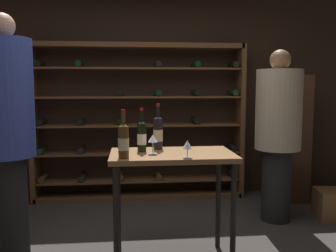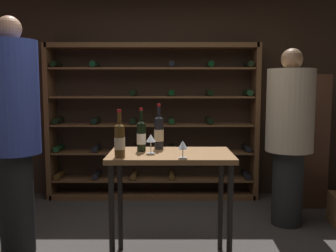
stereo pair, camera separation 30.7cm
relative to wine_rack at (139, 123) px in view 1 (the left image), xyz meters
The scene contains 11 objects.
back_wall 0.46m from the wine_rack, 48.81° to the left, with size 6.00×0.10×2.68m, color #332319.
wine_rack is the anchor object (origin of this frame).
tasting_table 1.83m from the wine_rack, 83.00° to the right, with size 0.99×0.59×0.92m.
person_guest_blue_shirt 1.74m from the wine_rack, 33.38° to the right, with size 0.48×0.48×1.83m.
person_bystander_dark_jacket 1.97m from the wine_rack, 124.23° to the right, with size 0.44×0.44×2.02m.
display_cabinet 1.90m from the wine_rack, ahead, with size 0.44×0.36×1.58m, color #4C2D1E.
wine_bottle_gold_foil 1.63m from the wine_rack, 85.64° to the right, with size 0.08×0.08×0.39m.
wine_bottle_amber_reserve 1.74m from the wine_rack, 90.56° to the right, with size 0.07×0.07×0.36m.
wine_bottle_red_label 2.01m from the wine_rack, 94.55° to the right, with size 0.08×0.08×0.36m.
wine_glass_stemmed_right 2.06m from the wine_rack, 81.33° to the right, with size 0.07×0.07×0.13m.
wine_glass_stemmed_left 1.85m from the wine_rack, 87.97° to the right, with size 0.08×0.08×0.15m.
Camera 1 is at (-0.29, -2.81, 1.45)m, focal length 39.65 mm.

